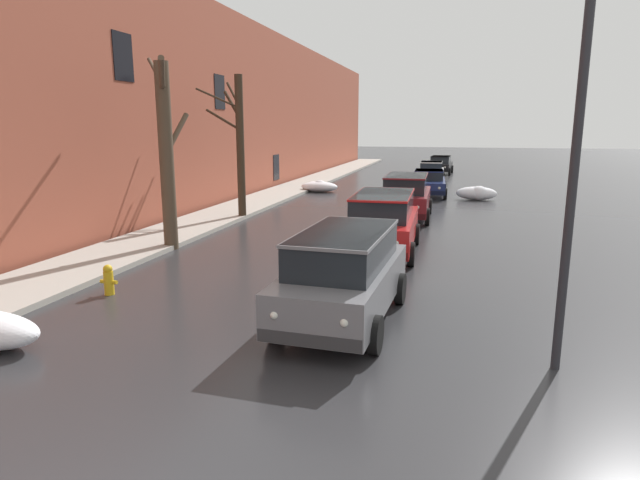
{
  "coord_description": "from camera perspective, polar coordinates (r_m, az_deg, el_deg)",
  "views": [
    {
      "loc": [
        3.51,
        -3.08,
        3.8
      ],
      "look_at": [
        0.34,
        9.27,
        1.1
      ],
      "focal_mm": 30.2,
      "sensor_mm": 36.0,
      "label": 1
    }
  ],
  "objects": [
    {
      "name": "sedan_black_at_far_intersection",
      "position": [
        45.39,
        12.64,
        7.84
      ],
      "size": [
        2.07,
        4.32,
        1.42
      ],
      "color": "black",
      "rests_on": "ground"
    },
    {
      "name": "bare_tree_second_along_sidewalk",
      "position": [
        17.27,
        -15.97,
        8.99
      ],
      "size": [
        2.3,
        3.06,
        6.01
      ],
      "color": "#4C3D2D",
      "rests_on": "ground"
    },
    {
      "name": "snow_bank_near_corner_left",
      "position": [
        31.9,
        -0.14,
        5.68
      ],
      "size": [
        2.18,
        1.21,
        0.68
      ],
      "color": "white",
      "rests_on": "ground"
    },
    {
      "name": "bare_tree_mid_block",
      "position": [
        22.53,
        -8.58,
        10.06
      ],
      "size": [
        1.75,
        1.68,
        5.82
      ],
      "color": "#382B1E",
      "rests_on": "ground"
    },
    {
      "name": "suv_maroon_parked_kerbside_mid",
      "position": [
        22.81,
        9.11,
        4.74
      ],
      "size": [
        2.16,
        4.72,
        1.82
      ],
      "color": "maroon",
      "rests_on": "ground"
    },
    {
      "name": "snow_bank_along_left_kerb",
      "position": [
        29.47,
        16.32,
        4.76
      ],
      "size": [
        2.08,
        0.94,
        0.75
      ],
      "color": "white",
      "rests_on": "ground"
    },
    {
      "name": "sedan_darkblue_parked_far_down_block",
      "position": [
        30.63,
        11.44,
        6.03
      ],
      "size": [
        2.12,
        4.41,
        1.42
      ],
      "color": "navy",
      "rests_on": "ground"
    },
    {
      "name": "brick_townhouse_facade",
      "position": [
        24.05,
        -14.71,
        13.8
      ],
      "size": [
        0.63,
        80.0,
        9.45
      ],
      "color": "#9E4C38",
      "rests_on": "ground"
    },
    {
      "name": "fire_hydrant",
      "position": [
        13.27,
        -21.5,
        -3.92
      ],
      "size": [
        0.42,
        0.22,
        0.71
      ],
      "color": "gold",
      "rests_on": "ground"
    },
    {
      "name": "suv_red_parked_kerbside_close",
      "position": [
        16.43,
        6.67,
        2.04
      ],
      "size": [
        2.21,
        4.76,
        1.82
      ],
      "color": "red",
      "rests_on": "ground"
    },
    {
      "name": "left_sidewalk_slab",
      "position": [
        23.53,
        -10.35,
        2.66
      ],
      "size": [
        2.52,
        80.0,
        0.15
      ],
      "primitive_type": "cube",
      "color": "#A8A399",
      "rests_on": "ground"
    },
    {
      "name": "street_lamp_post",
      "position": [
        8.85,
        25.57,
        9.47
      ],
      "size": [
        0.44,
        0.24,
        6.46
      ],
      "color": "#28282D",
      "rests_on": "ground"
    },
    {
      "name": "sedan_white_queued_behind_truck",
      "position": [
        38.06,
        11.7,
        7.13
      ],
      "size": [
        1.93,
        4.05,
        1.42
      ],
      "color": "silver",
      "rests_on": "ground"
    },
    {
      "name": "suv_grey_approaching_near_lane",
      "position": [
        10.56,
        2.57,
        -3.48
      ],
      "size": [
        2.16,
        4.58,
        1.82
      ],
      "color": "slate",
      "rests_on": "ground"
    }
  ]
}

